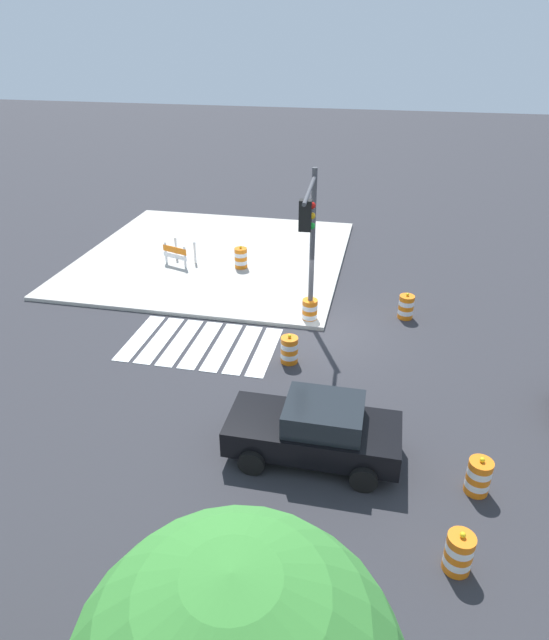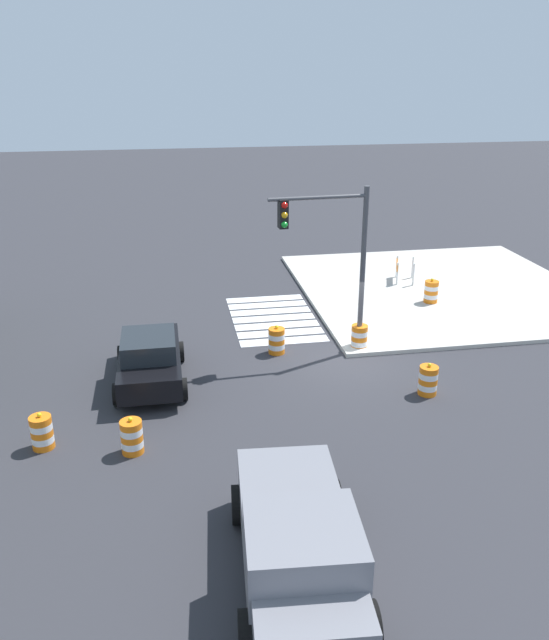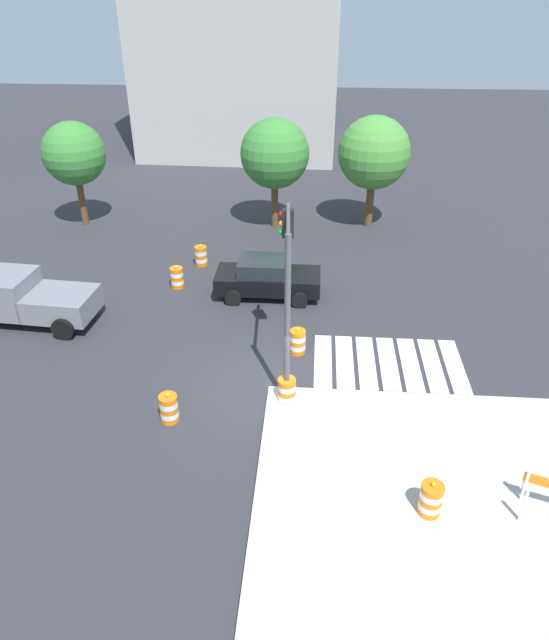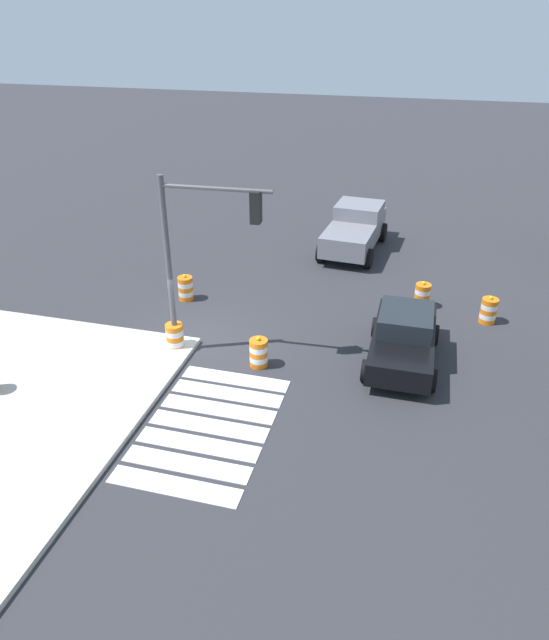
% 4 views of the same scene
% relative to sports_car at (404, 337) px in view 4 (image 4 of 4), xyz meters
% --- Properties ---
extents(ground_plane, '(120.00, 120.00, 0.00)m').
position_rel_sports_car_xyz_m(ground_plane, '(0.61, -6.46, -0.81)').
color(ground_plane, '#2D2D33').
extents(crosswalk_stripes, '(5.10, 3.20, 0.02)m').
position_rel_sports_car_xyz_m(crosswalk_stripes, '(4.61, -4.66, -0.80)').
color(crosswalk_stripes, silver).
rests_on(crosswalk_stripes, ground).
extents(sports_car, '(4.30, 2.15, 1.63)m').
position_rel_sports_car_xyz_m(sports_car, '(0.00, 0.00, 0.00)').
color(sports_car, black).
rests_on(sports_car, ground).
extents(pickup_truck, '(5.29, 2.67, 1.92)m').
position_rel_sports_car_xyz_m(pickup_truck, '(-9.09, -2.75, 0.16)').
color(pickup_truck, slate).
rests_on(pickup_truck, ground).
extents(traffic_barrel_near_corner, '(0.56, 0.56, 1.02)m').
position_rel_sports_car_xyz_m(traffic_barrel_near_corner, '(1.45, -4.22, -0.36)').
color(traffic_barrel_near_corner, orange).
rests_on(traffic_barrel_near_corner, ground).
extents(traffic_barrel_crosswalk_end, '(0.56, 0.56, 1.02)m').
position_rel_sports_car_xyz_m(traffic_barrel_crosswalk_end, '(-3.27, 2.72, -0.36)').
color(traffic_barrel_crosswalk_end, orange).
rests_on(traffic_barrel_crosswalk_end, ground).
extents(traffic_barrel_median_near, '(0.56, 0.56, 1.02)m').
position_rel_sports_car_xyz_m(traffic_barrel_median_near, '(1.23, -7.07, -0.36)').
color(traffic_barrel_median_near, orange).
rests_on(traffic_barrel_median_near, ground).
extents(traffic_barrel_median_far, '(0.56, 0.56, 1.02)m').
position_rel_sports_car_xyz_m(traffic_barrel_median_far, '(-3.89, 0.45, -0.36)').
color(traffic_barrel_median_far, orange).
rests_on(traffic_barrel_median_far, ground).
extents(traffic_barrel_far_curb, '(0.56, 0.56, 1.02)m').
position_rel_sports_car_xyz_m(traffic_barrel_far_curb, '(-2.23, -8.15, -0.36)').
color(traffic_barrel_far_curb, orange).
rests_on(traffic_barrel_far_curb, ground).
extents(traffic_light_pole, '(0.53, 3.29, 5.50)m').
position_rel_sports_car_xyz_m(traffic_light_pole, '(1.14, -5.93, 3.10)').
color(traffic_light_pole, '#4C4C51').
rests_on(traffic_light_pole, sidewalk_corner).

